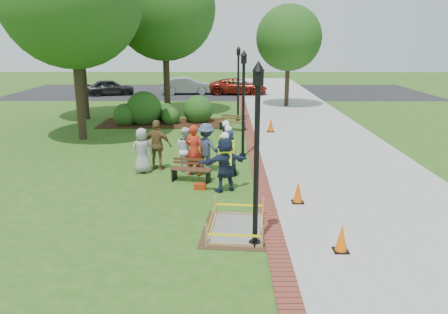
{
  "coord_description": "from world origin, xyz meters",
  "views": [
    {
      "loc": [
        0.58,
        -12.36,
        4.73
      ],
      "look_at": [
        0.5,
        1.2,
        1.0
      ],
      "focal_mm": 35.0,
      "sensor_mm": 36.0,
      "label": 1
    }
  ],
  "objects_px": {
    "bench_near": "(191,174)",
    "hivis_worker_c": "(226,149)",
    "hivis_worker_b": "(228,152)",
    "lamp_near": "(257,143)",
    "cone_front": "(342,239)",
    "hivis_worker_a": "(225,162)",
    "wet_concrete_pad": "(237,221)"
  },
  "relations": [
    {
      "from": "lamp_near",
      "to": "hivis_worker_c",
      "type": "relative_size",
      "value": 2.14
    },
    {
      "from": "cone_front",
      "to": "hivis_worker_b",
      "type": "bearing_deg",
      "value": 114.95
    },
    {
      "from": "hivis_worker_c",
      "to": "lamp_near",
      "type": "bearing_deg",
      "value": -82.54
    },
    {
      "from": "hivis_worker_c",
      "to": "cone_front",
      "type": "bearing_deg",
      "value": -64.91
    },
    {
      "from": "wet_concrete_pad",
      "to": "bench_near",
      "type": "height_order",
      "value": "bench_near"
    },
    {
      "from": "hivis_worker_a",
      "to": "wet_concrete_pad",
      "type": "bearing_deg",
      "value": -83.95
    },
    {
      "from": "lamp_near",
      "to": "hivis_worker_c",
      "type": "distance_m",
      "value": 5.57
    },
    {
      "from": "wet_concrete_pad",
      "to": "lamp_near",
      "type": "height_order",
      "value": "lamp_near"
    },
    {
      "from": "hivis_worker_b",
      "to": "lamp_near",
      "type": "bearing_deg",
      "value": -83.28
    },
    {
      "from": "wet_concrete_pad",
      "to": "cone_front",
      "type": "height_order",
      "value": "cone_front"
    },
    {
      "from": "hivis_worker_c",
      "to": "hivis_worker_b",
      "type": "bearing_deg",
      "value": -59.93
    },
    {
      "from": "wet_concrete_pad",
      "to": "hivis_worker_b",
      "type": "xyz_separation_m",
      "value": [
        -0.2,
        4.31,
        0.68
      ]
    },
    {
      "from": "lamp_near",
      "to": "hivis_worker_c",
      "type": "height_order",
      "value": "lamp_near"
    },
    {
      "from": "bench_near",
      "to": "hivis_worker_c",
      "type": "xyz_separation_m",
      "value": [
        1.17,
        0.57,
        0.74
      ]
    },
    {
      "from": "hivis_worker_a",
      "to": "hivis_worker_c",
      "type": "height_order",
      "value": "hivis_worker_c"
    },
    {
      "from": "hivis_worker_a",
      "to": "hivis_worker_b",
      "type": "xyz_separation_m",
      "value": [
        0.11,
        1.38,
        -0.03
      ]
    },
    {
      "from": "bench_near",
      "to": "cone_front",
      "type": "relative_size",
      "value": 2.12
    },
    {
      "from": "bench_near",
      "to": "hivis_worker_b",
      "type": "bearing_deg",
      "value": 18.39
    },
    {
      "from": "bench_near",
      "to": "hivis_worker_b",
      "type": "height_order",
      "value": "hivis_worker_b"
    },
    {
      "from": "hivis_worker_b",
      "to": "bench_near",
      "type": "bearing_deg",
      "value": -161.61
    },
    {
      "from": "wet_concrete_pad",
      "to": "hivis_worker_a",
      "type": "relative_size",
      "value": 1.27
    },
    {
      "from": "cone_front",
      "to": "hivis_worker_b",
      "type": "height_order",
      "value": "hivis_worker_b"
    },
    {
      "from": "bench_near",
      "to": "hivis_worker_b",
      "type": "relative_size",
      "value": 0.78
    },
    {
      "from": "bench_near",
      "to": "wet_concrete_pad",
      "type": "bearing_deg",
      "value": -69.41
    },
    {
      "from": "cone_front",
      "to": "hivis_worker_a",
      "type": "height_order",
      "value": "hivis_worker_a"
    },
    {
      "from": "wet_concrete_pad",
      "to": "cone_front",
      "type": "relative_size",
      "value": 3.57
    },
    {
      "from": "cone_front",
      "to": "hivis_worker_a",
      "type": "xyz_separation_m",
      "value": [
        -2.66,
        4.1,
        0.62
      ]
    },
    {
      "from": "cone_front",
      "to": "hivis_worker_b",
      "type": "relative_size",
      "value": 0.37
    },
    {
      "from": "hivis_worker_a",
      "to": "hivis_worker_b",
      "type": "bearing_deg",
      "value": 85.55
    },
    {
      "from": "hivis_worker_a",
      "to": "hivis_worker_c",
      "type": "xyz_separation_m",
      "value": [
        0.02,
        1.53,
        0.03
      ]
    },
    {
      "from": "bench_near",
      "to": "lamp_near",
      "type": "height_order",
      "value": "lamp_near"
    },
    {
      "from": "lamp_near",
      "to": "hivis_worker_b",
      "type": "bearing_deg",
      "value": 96.72
    }
  ]
}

